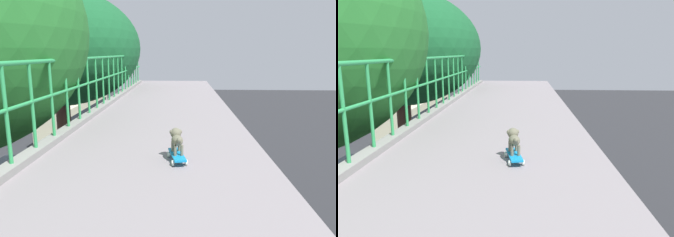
% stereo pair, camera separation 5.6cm
% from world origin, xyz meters
% --- Properties ---
extents(car_silver_fifth, '(2.00, 3.92, 1.44)m').
position_xyz_m(car_silver_fifth, '(-4.31, 11.16, 0.65)').
color(car_silver_fifth, '#B8B4BA').
rests_on(car_silver_fifth, ground).
extents(car_grey_sixth, '(1.95, 4.53, 1.48)m').
position_xyz_m(car_grey_sixth, '(-7.41, 14.72, 0.70)').
color(car_grey_sixth, slate).
rests_on(car_grey_sixth, ground).
extents(car_blue_seventh, '(1.86, 4.02, 1.39)m').
position_xyz_m(car_blue_seventh, '(-4.03, 17.83, 0.67)').
color(car_blue_seventh, navy).
rests_on(car_blue_seventh, ground).
extents(city_bus, '(2.76, 11.65, 3.05)m').
position_xyz_m(city_bus, '(-7.65, 26.49, 1.74)').
color(city_bus, beige).
rests_on(city_bus, ground).
extents(roadside_tree_far, '(5.96, 5.96, 9.32)m').
position_xyz_m(roadside_tree_far, '(-2.88, 11.23, 7.17)').
color(roadside_tree_far, '#4D332B').
rests_on(roadside_tree_far, ground).
extents(toy_skateboard, '(0.26, 0.52, 0.09)m').
position_xyz_m(toy_skateboard, '(1.60, 3.40, 5.84)').
color(toy_skateboard, '#1284C6').
rests_on(toy_skateboard, overpass_deck).
extents(small_dog, '(0.19, 0.35, 0.30)m').
position_xyz_m(small_dog, '(1.59, 3.46, 6.04)').
color(small_dog, '#696752').
rests_on(small_dog, toy_skateboard).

